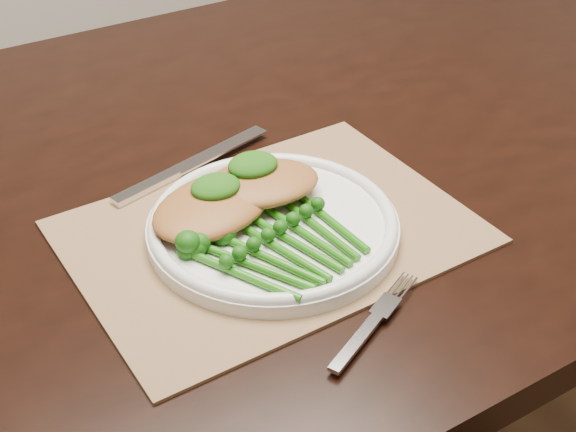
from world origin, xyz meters
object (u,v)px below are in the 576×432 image
chicken_fillet_left (213,206)px  broccolini_bundle (288,246)px  placemat (270,232)px  dinner_plate (273,225)px  dining_table (275,358)px

chicken_fillet_left → broccolini_bundle: bearing=-85.5°
placemat → dinner_plate: size_ratio=1.55×
dining_table → chicken_fillet_left: (-0.14, -0.13, 0.41)m
dinner_plate → broccolini_bundle: (-0.01, -0.05, 0.01)m
dining_table → placemat: (-0.09, -0.16, 0.37)m
dinner_plate → broccolini_bundle: size_ratio=1.30×
dinner_plate → chicken_fillet_left: (-0.05, 0.04, 0.02)m
chicken_fillet_left → placemat: bearing=-52.8°
dining_table → placemat: size_ratio=4.13×
placemat → dinner_plate: (-0.00, -0.01, 0.01)m
dining_table → chicken_fillet_left: size_ratio=11.72×
placemat → broccolini_bundle: 0.06m
placemat → dinner_plate: 0.02m
placemat → broccolini_bundle: broccolini_bundle is taller
chicken_fillet_left → dining_table: bearing=22.4°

